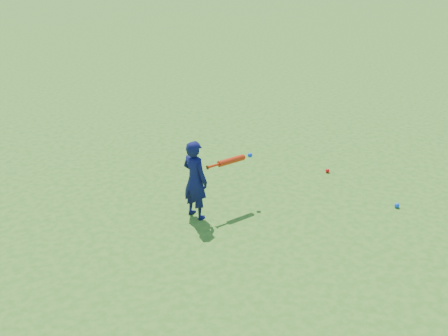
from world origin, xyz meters
The scene contains 5 objects.
ground centered at (0.00, 0.00, 0.00)m, with size 80.00×80.00×0.00m, color #326E1A.
child centered at (0.30, -0.04, 0.59)m, with size 0.43×0.28×1.18m, color #0E1143.
ground_ball_red centered at (2.95, 0.09, 0.04)m, with size 0.07×0.07×0.07m, color red.
ground_ball_blue centered at (3.00, -1.39, 0.04)m, with size 0.07×0.07×0.07m, color blue.
bat_swing centered at (0.92, -0.05, 0.75)m, with size 0.80×0.12×0.09m.
Camera 1 is at (-2.64, -5.64, 3.69)m, focal length 40.00 mm.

